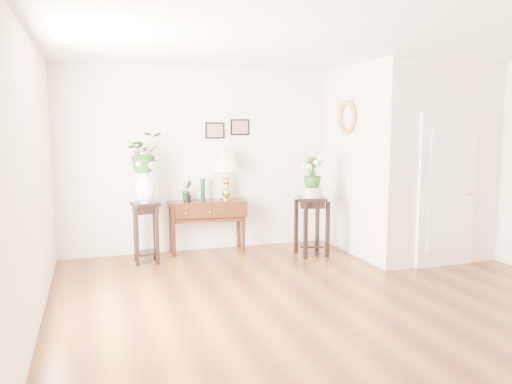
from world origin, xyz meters
name	(u,v)px	position (x,y,z in m)	size (l,w,h in m)	color
floor	(332,300)	(0.00, 0.00, 0.00)	(6.00, 5.50, 0.02)	brown
ceiling	(337,39)	(0.00, 0.00, 2.80)	(6.00, 5.50, 0.02)	white
wall_back	(255,159)	(0.00, 2.75, 1.40)	(6.00, 0.02, 2.80)	silver
wall_left	(29,184)	(-3.00, 0.00, 1.40)	(0.02, 5.50, 2.80)	silver
partition	(404,160)	(2.10, 1.77, 1.40)	(1.80, 1.95, 2.80)	silver
door	(447,190)	(2.10, 0.78, 1.05)	(0.90, 0.05, 2.10)	white
art_print_left	(215,130)	(-0.65, 2.73, 1.85)	(0.30, 0.02, 0.25)	black
art_print_right	(240,127)	(-0.25, 2.73, 1.90)	(0.30, 0.02, 0.25)	black
wall_ornament	(347,117)	(1.16, 1.90, 2.05)	(0.51, 0.51, 0.07)	gold
console_table	(207,226)	(-0.82, 2.57, 0.40)	(1.19, 0.40, 0.79)	black
table_lamp	(226,177)	(-0.51, 2.57, 1.14)	(0.43, 0.43, 0.76)	gold
green_vase	(203,190)	(-0.88, 2.57, 0.96)	(0.07, 0.07, 0.34)	black
potted_plant	(187,191)	(-1.13, 2.57, 0.95)	(0.17, 0.14, 0.31)	#1E4B16
plant_stand_a	(146,233)	(-1.78, 2.22, 0.43)	(0.34, 0.34, 0.86)	black
porcelain_vase	(145,186)	(-1.78, 2.22, 1.09)	(0.27, 0.27, 0.47)	white
lily_arrangement	(144,154)	(-1.78, 2.22, 1.54)	(0.50, 0.43, 0.55)	#1E4B16
plant_stand_b	(312,226)	(0.61, 1.88, 0.44)	(0.41, 0.41, 0.88)	black
ceramic_bowl	(312,192)	(0.61, 1.88, 0.96)	(0.33, 0.33, 0.15)	beige
narcissus	(312,173)	(0.61, 1.88, 1.23)	(0.26, 0.26, 0.47)	#1E4B16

